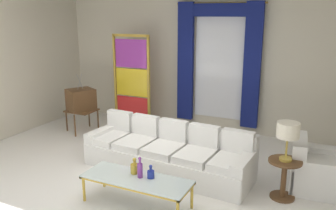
# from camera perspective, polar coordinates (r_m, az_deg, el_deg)

# --- Properties ---
(ground_plane) EXTENTS (16.00, 16.00, 0.00)m
(ground_plane) POSITION_cam_1_polar(r_m,az_deg,el_deg) (5.93, -4.60, -11.79)
(ground_plane) COLOR white
(wall_rear) EXTENTS (8.00, 0.12, 3.00)m
(wall_rear) POSITION_cam_1_polar(r_m,az_deg,el_deg) (8.18, 6.01, 6.59)
(wall_rear) COLOR beige
(wall_rear) RESTS_ON ground
(wall_left) EXTENTS (0.12, 7.00, 3.00)m
(wall_left) POSITION_cam_1_polar(r_m,az_deg,el_deg) (8.28, -25.23, 5.37)
(wall_left) COLOR beige
(wall_left) RESTS_ON ground
(curtained_window) EXTENTS (2.00, 0.17, 2.70)m
(curtained_window) POSITION_cam_1_polar(r_m,az_deg,el_deg) (7.88, 8.17, 7.98)
(curtained_window) COLOR white
(curtained_window) RESTS_ON ground
(couch_white_long) EXTENTS (2.97, 1.11, 0.86)m
(couch_white_long) POSITION_cam_1_polar(r_m,az_deg,el_deg) (6.08, 0.18, -7.87)
(couch_white_long) COLOR white
(couch_white_long) RESTS_ON ground
(coffee_table) EXTENTS (1.56, 0.57, 0.41)m
(coffee_table) POSITION_cam_1_polar(r_m,az_deg,el_deg) (5.02, -5.17, -12.17)
(coffee_table) COLOR silver
(coffee_table) RESTS_ON ground
(bottle_blue_decanter) EXTENTS (0.10, 0.10, 0.20)m
(bottle_blue_decanter) POSITION_cam_1_polar(r_m,az_deg,el_deg) (4.97, -2.83, -11.12)
(bottle_blue_decanter) COLOR navy
(bottle_blue_decanter) RESTS_ON coffee_table
(bottle_crystal_tall) EXTENTS (0.12, 0.12, 0.24)m
(bottle_crystal_tall) POSITION_cam_1_polar(r_m,az_deg,el_deg) (5.12, -5.47, -10.18)
(bottle_crystal_tall) COLOR gold
(bottle_crystal_tall) RESTS_ON coffee_table
(bottle_amber_squat) EXTENTS (0.08, 0.08, 0.31)m
(bottle_amber_squat) POSITION_cam_1_polar(r_m,az_deg,el_deg) (4.97, -4.60, -10.43)
(bottle_amber_squat) COLOR #753384
(bottle_amber_squat) RESTS_ON coffee_table
(vintage_tv) EXTENTS (0.72, 0.75, 1.35)m
(vintage_tv) POSITION_cam_1_polar(r_m,az_deg,el_deg) (8.16, -14.03, 0.68)
(vintage_tv) COLOR brown
(vintage_tv) RESTS_ON ground
(armchair_white) EXTENTS (0.89, 0.88, 0.80)m
(armchair_white) POSITION_cam_1_polar(r_m,az_deg,el_deg) (5.92, 22.84, -9.96)
(armchair_white) COLOR white
(armchair_white) RESTS_ON ground
(stained_glass_divider) EXTENTS (0.95, 0.05, 2.20)m
(stained_glass_divider) POSITION_cam_1_polar(r_m,az_deg,el_deg) (8.15, -5.95, 3.41)
(stained_glass_divider) COLOR gold
(stained_glass_divider) RESTS_ON ground
(peacock_figurine) EXTENTS (0.44, 0.60, 0.50)m
(peacock_figurine) POSITION_cam_1_polar(r_m,az_deg,el_deg) (7.83, -4.10, -3.36)
(peacock_figurine) COLOR beige
(peacock_figurine) RESTS_ON ground
(round_side_table) EXTENTS (0.48, 0.48, 0.59)m
(round_side_table) POSITION_cam_1_polar(r_m,az_deg,el_deg) (5.45, 18.42, -10.88)
(round_side_table) COLOR brown
(round_side_table) RESTS_ON ground
(table_lamp_brass) EXTENTS (0.32, 0.32, 0.57)m
(table_lamp_brass) POSITION_cam_1_polar(r_m,az_deg,el_deg) (5.21, 19.01, -4.17)
(table_lamp_brass) COLOR #B29338
(table_lamp_brass) RESTS_ON round_side_table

